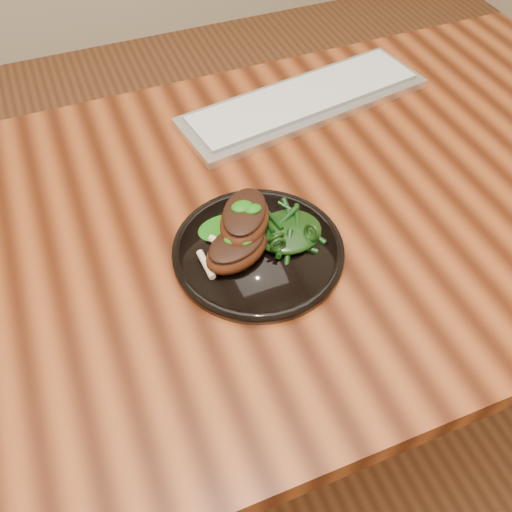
{
  "coord_description": "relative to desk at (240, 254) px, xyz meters",
  "views": [
    {
      "loc": [
        -0.2,
        -0.58,
        1.38
      ],
      "look_at": [
        -0.01,
        -0.1,
        0.78
      ],
      "focal_mm": 40.0,
      "sensor_mm": 36.0,
      "label": 1
    }
  ],
  "objects": [
    {
      "name": "greens_heap",
      "position": [
        0.05,
        -0.07,
        0.11
      ],
      "size": [
        0.1,
        0.09,
        0.04
      ],
      "color": "black",
      "rests_on": "plate"
    },
    {
      "name": "keyboard",
      "position": [
        0.22,
        0.23,
        0.09
      ],
      "size": [
        0.5,
        0.22,
        0.02
      ],
      "color": "silver",
      "rests_on": "desk"
    },
    {
      "name": "plate",
      "position": [
        0.0,
        -0.08,
        0.09
      ],
      "size": [
        0.25,
        0.25,
        0.02
      ],
      "color": "black",
      "rests_on": "desk"
    },
    {
      "name": "desk",
      "position": [
        0.0,
        0.0,
        0.0
      ],
      "size": [
        1.6,
        0.8,
        0.75
      ],
      "color": "#371306",
      "rests_on": "ground"
    },
    {
      "name": "lamb_chop_front",
      "position": [
        -0.03,
        -0.09,
        0.12
      ],
      "size": [
        0.12,
        0.1,
        0.05
      ],
      "color": "#491F0E",
      "rests_on": "plate"
    },
    {
      "name": "lamb_chop_back",
      "position": [
        -0.01,
        -0.05,
        0.14
      ],
      "size": [
        0.12,
        0.13,
        0.05
      ],
      "color": "#491F0E",
      "rests_on": "plate"
    },
    {
      "name": "herb_smear",
      "position": [
        -0.03,
        -0.02,
        0.1
      ],
      "size": [
        0.08,
        0.05,
        0.01
      ],
      "primitive_type": "ellipsoid",
      "color": "#0B4807",
      "rests_on": "plate"
    }
  ]
}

